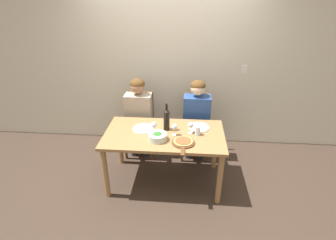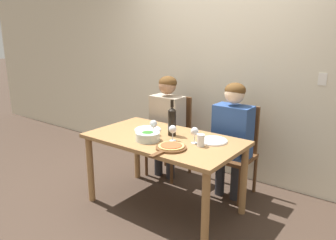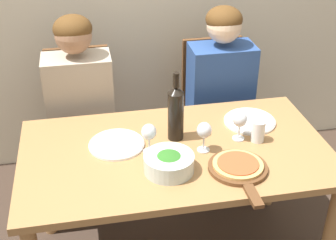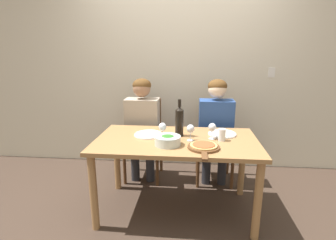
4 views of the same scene
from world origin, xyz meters
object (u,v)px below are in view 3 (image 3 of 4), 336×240
at_px(chair_right, 214,110).
at_px(person_woman, 80,99).
at_px(wine_glass_left, 149,133).
at_px(person_man, 221,87).
at_px(dinner_plate_left, 117,144).
at_px(pizza_on_board, 239,168).
at_px(wine_bottle, 176,112).
at_px(wine_glass_centre, 204,132).
at_px(chair_left, 83,123).
at_px(dinner_plate_right, 250,121).
at_px(broccoli_bowl, 169,163).
at_px(wine_glass_right, 240,121).
at_px(water_tumbler, 258,131).

bearing_deg(chair_right, person_woman, -172.15).
xyz_separation_m(chair_right, wine_glass_left, (-0.53, -0.72, 0.33)).
xyz_separation_m(person_man, wine_glass_left, (-0.53, -0.61, 0.10)).
bearing_deg(chair_right, wine_glass_left, -126.49).
distance_m(dinner_plate_left, pizza_on_board, 0.60).
relative_size(chair_right, wine_glass_left, 6.30).
bearing_deg(wine_bottle, chair_right, 58.20).
distance_m(person_woman, wine_glass_centre, 0.86).
xyz_separation_m(chair_right, wine_bottle, (-0.39, -0.62, 0.37)).
distance_m(chair_left, wine_glass_left, 0.85).
relative_size(person_man, wine_glass_left, 8.02).
bearing_deg(dinner_plate_right, dinner_plate_left, -172.91).
relative_size(dinner_plate_right, pizza_on_board, 0.66).
height_order(chair_left, pizza_on_board, chair_left).
relative_size(chair_left, broccoli_bowl, 4.24).
xyz_separation_m(dinner_plate_left, pizza_on_board, (0.51, -0.30, 0.01)).
distance_m(chair_right, person_man, 0.25).
bearing_deg(wine_glass_left, dinner_plate_right, 16.92).
xyz_separation_m(chair_left, chair_right, (0.84, 0.00, 0.00)).
relative_size(dinner_plate_left, pizza_on_board, 0.66).
xyz_separation_m(chair_left, pizza_on_board, (0.67, -0.94, 0.24)).
bearing_deg(person_man, pizza_on_board, -101.47).
bearing_deg(dinner_plate_left, wine_glass_right, -5.19).
xyz_separation_m(person_woman, dinner_plate_left, (0.16, -0.52, 0.01)).
height_order(chair_right, dinner_plate_left, chair_right).
height_order(person_woman, wine_bottle, person_woman).
bearing_deg(broccoli_bowl, chair_left, 112.61).
xyz_separation_m(dinner_plate_right, water_tumbler, (-0.02, -0.17, 0.04)).
xyz_separation_m(dinner_plate_left, wine_glass_left, (0.15, -0.08, 0.10)).
height_order(person_man, wine_glass_right, person_man).
height_order(dinner_plate_right, wine_glass_right, wine_glass_right).
relative_size(person_man, wine_bottle, 3.45).
relative_size(chair_right, wine_glass_right, 6.30).
bearing_deg(wine_glass_right, dinner_plate_right, 52.48).
xyz_separation_m(chair_right, dinner_plate_right, (0.02, -0.55, 0.23)).
bearing_deg(person_man, dinner_plate_right, -86.90).
distance_m(broccoli_bowl, wine_glass_right, 0.44).
bearing_deg(wine_glass_left, pizza_on_board, -31.15).
height_order(chair_left, wine_bottle, wine_bottle).
relative_size(dinner_plate_left, wine_glass_right, 1.78).
xyz_separation_m(person_woman, wine_glass_centre, (0.56, -0.64, 0.10)).
relative_size(person_man, dinner_plate_left, 4.52).
xyz_separation_m(wine_glass_centre, water_tumbler, (0.28, 0.03, -0.05)).
bearing_deg(water_tumbler, person_man, 90.08).
xyz_separation_m(person_man, wine_bottle, (-0.39, -0.51, 0.15)).
relative_size(wine_glass_left, wine_glass_centre, 1.00).
relative_size(chair_right, dinner_plate_left, 3.55).
distance_m(chair_left, wine_bottle, 0.86).
height_order(pizza_on_board, wine_glass_right, wine_glass_right).
relative_size(wine_bottle, dinner_plate_left, 1.31).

